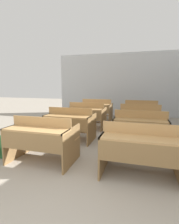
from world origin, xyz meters
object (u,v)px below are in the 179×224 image
at_px(bench_third_left, 86,115).
at_px(bench_third_right, 140,117).
at_px(bench_second_left, 70,123).
at_px(schoolbag, 0,147).
at_px(bench_back_right, 141,111).
at_px(bench_back_left, 96,109).
at_px(bench_front_left, 42,138).
at_px(bench_front_right, 140,148).
at_px(bench_second_right, 140,128).

relative_size(bench_third_left, bench_third_right, 1.00).
height_order(bench_second_left, bench_third_right, same).
bearing_deg(schoolbag, bench_back_right, 56.42).
bearing_deg(bench_back_left, bench_front_left, -90.29).
distance_m(bench_back_left, schoolbag, 4.14).
distance_m(bench_front_left, bench_back_left, 4.00).
bearing_deg(bench_back_right, schoolbag, -123.58).
bearing_deg(bench_back_right, bench_front_right, -89.89).
height_order(bench_front_left, bench_third_right, same).
bearing_deg(schoolbag, bench_second_right, 26.98).
xyz_separation_m(bench_second_left, bench_third_right, (1.71, 1.31, 0.00)).
bearing_deg(bench_front_left, bench_front_right, -0.38).
bearing_deg(schoolbag, bench_third_left, 70.28).
relative_size(bench_second_left, schoolbag, 2.94).
xyz_separation_m(bench_third_left, schoolbag, (-0.96, -2.68, -0.26)).
xyz_separation_m(bench_second_right, bench_back_left, (-1.71, 2.66, 0.00)).
bearing_deg(bench_third_right, bench_back_right, 89.13).
distance_m(bench_second_right, schoolbag, 3.00).
xyz_separation_m(bench_second_left, schoolbag, (-0.94, -1.35, -0.26)).
height_order(bench_back_left, bench_back_right, same).
height_order(bench_back_right, schoolbag, bench_back_right).
bearing_deg(bench_front_right, bench_second_left, 142.34).
relative_size(bench_third_right, bench_back_left, 1.00).
relative_size(bench_front_left, bench_third_right, 1.00).
relative_size(bench_front_left, bench_back_right, 1.00).
distance_m(bench_front_left, bench_second_right, 2.18).
distance_m(bench_front_right, bench_second_left, 2.20).
xyz_separation_m(bench_third_right, bench_back_left, (-1.69, 1.36, 0.00)).
bearing_deg(bench_second_right, schoolbag, -153.02).
height_order(bench_front_right, bench_second_left, same).
relative_size(bench_second_right, bench_third_left, 1.00).
relative_size(bench_front_left, schoolbag, 2.94).
bearing_deg(bench_front_right, bench_back_right, 90.11).
relative_size(bench_front_left, bench_second_right, 1.00).
height_order(bench_front_left, bench_back_right, same).
xyz_separation_m(bench_second_left, bench_third_left, (0.02, 1.33, 0.00)).
bearing_deg(bench_second_right, bench_third_left, 142.26).
xyz_separation_m(bench_front_left, bench_third_right, (1.71, 2.64, 0.00)).
distance_m(bench_front_right, bench_back_right, 4.02).
bearing_deg(bench_front_left, bench_third_left, 89.61).
bearing_deg(bench_second_right, bench_front_right, -89.51).
xyz_separation_m(bench_front_left, bench_second_left, (-0.00, 1.33, 0.00)).
height_order(bench_third_right, schoolbag, bench_third_right).
bearing_deg(bench_third_left, bench_back_left, 89.92).
bearing_deg(bench_third_left, bench_back_right, 38.16).
xyz_separation_m(bench_second_right, schoolbag, (-2.67, -1.36, -0.26)).
bearing_deg(bench_third_right, bench_back_left, 141.24).
distance_m(bench_second_right, bench_third_right, 1.30).
height_order(bench_back_left, schoolbag, bench_back_left).
bearing_deg(bench_third_left, bench_front_left, -90.39).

